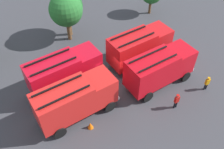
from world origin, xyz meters
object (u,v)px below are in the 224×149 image
at_px(fire_truck_3, 140,46).
at_px(tree_1, 66,10).
at_px(firefighter_0, 207,83).
at_px(fire_truck_2, 64,71).
at_px(tree_2, 67,7).
at_px(fire_truck_1, 160,68).
at_px(fire_truck_0, 75,99).
at_px(firefighter_1, 177,101).
at_px(traffic_cone_0, 90,125).

distance_m(fire_truck_3, tree_1, 9.29).
bearing_deg(firefighter_0, fire_truck_2, -114.93).
xyz_separation_m(fire_truck_2, tree_2, (3.26, 8.31, 1.71)).
bearing_deg(fire_truck_1, tree_2, 106.23).
bearing_deg(fire_truck_1, fire_truck_0, 173.64).
relative_size(fire_truck_1, firefighter_1, 4.32).
relative_size(firefighter_1, tree_2, 0.30).
bearing_deg(firefighter_1, fire_truck_2, -132.58).
bearing_deg(firefighter_0, fire_truck_1, -123.05).
height_order(fire_truck_0, traffic_cone_0, fire_truck_0).
bearing_deg(tree_2, fire_truck_1, -66.80).
bearing_deg(fire_truck_3, fire_truck_0, -163.54).
height_order(fire_truck_1, firefighter_0, fire_truck_1).
bearing_deg(traffic_cone_0, firefighter_0, -3.95).
distance_m(firefighter_0, tree_1, 16.92).
bearing_deg(fire_truck_1, firefighter_1, -100.74).
height_order(tree_1, traffic_cone_0, tree_1).
xyz_separation_m(firefighter_1, tree_1, (-5.28, 14.31, 3.01)).
relative_size(tree_1, traffic_cone_0, 8.39).
distance_m(fire_truck_1, fire_truck_3, 3.74).
bearing_deg(fire_truck_3, firefighter_1, -99.33).
distance_m(fire_truck_2, traffic_cone_0, 5.82).
bearing_deg(fire_truck_1, firefighter_0, -42.60).
height_order(fire_truck_2, firefighter_0, fire_truck_2).
relative_size(fire_truck_3, firefighter_0, 4.67).
bearing_deg(tree_1, fire_truck_2, -111.10).
bearing_deg(fire_truck_2, tree_1, 60.49).
distance_m(fire_truck_0, tree_2, 12.61).
relative_size(firefighter_0, firefighter_1, 0.93).
bearing_deg(fire_truck_3, tree_1, 119.26).
bearing_deg(fire_truck_0, fire_truck_2, 79.51).
distance_m(fire_truck_1, firefighter_0, 4.88).
relative_size(firefighter_1, tree_1, 0.29).
relative_size(fire_truck_0, fire_truck_3, 1.00).
distance_m(firefighter_1, tree_1, 15.55).
relative_size(firefighter_0, tree_2, 0.28).
xyz_separation_m(fire_truck_0, traffic_cone_0, (0.48, -1.83, -1.80)).
height_order(fire_truck_0, fire_truck_3, same).
bearing_deg(tree_1, fire_truck_1, -63.48).
height_order(fire_truck_2, firefighter_1, fire_truck_2).
bearing_deg(firefighter_1, tree_1, -162.07).
bearing_deg(fire_truck_2, fire_truck_3, -7.46).
relative_size(fire_truck_1, fire_truck_3, 1.00).
height_order(fire_truck_0, fire_truck_2, same).
bearing_deg(tree_2, tree_1, -113.74).
distance_m(firefighter_0, tree_2, 17.42).
height_order(fire_truck_2, fire_truck_3, same).
height_order(fire_truck_1, tree_2, tree_2).
bearing_deg(fire_truck_0, traffic_cone_0, -82.80).
distance_m(fire_truck_3, traffic_cone_0, 10.01).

